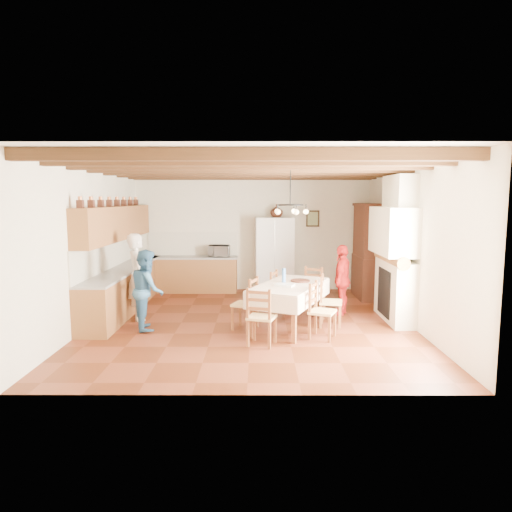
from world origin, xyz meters
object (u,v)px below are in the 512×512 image
at_px(chair_right_far, 331,301).
at_px(chair_end_far, 310,291).
at_px(chair_end_near, 262,316).
at_px(person_woman_red, 342,280).
at_px(chair_right_near, 322,311).
at_px(refrigerator, 274,254).
at_px(microwave, 219,251).
at_px(person_woman_blue, 147,289).
at_px(chair_left_far, 266,294).
at_px(person_man, 138,277).
at_px(hutch, 368,251).
at_px(dining_table, 290,288).
at_px(chair_left_near, 245,303).

bearing_deg(chair_right_far, chair_end_far, 28.50).
xyz_separation_m(chair_end_near, person_woman_red, (1.67, 2.02, 0.24)).
relative_size(chair_right_near, chair_end_near, 1.00).
distance_m(refrigerator, microwave, 1.39).
bearing_deg(person_woman_blue, chair_right_near, -117.73).
xyz_separation_m(chair_left_far, person_woman_blue, (-2.16, -0.78, 0.25)).
bearing_deg(chair_right_far, refrigerator, 27.75).
bearing_deg(person_man, chair_right_near, -128.87).
xyz_separation_m(refrigerator, chair_left_far, (-0.26, -2.65, -0.47)).
bearing_deg(person_woman_blue, hutch, -77.40).
bearing_deg(chair_right_near, chair_right_far, 3.70).
height_order(hutch, chair_right_far, hutch).
relative_size(hutch, chair_right_near, 2.34).
relative_size(chair_right_far, chair_end_far, 1.00).
distance_m(refrigerator, chair_right_near, 4.08).
bearing_deg(dining_table, chair_right_far, 7.06).
bearing_deg(hutch, chair_left_near, -137.07).
relative_size(chair_end_near, microwave, 1.85).
distance_m(chair_left_far, chair_end_near, 1.71).
height_order(chair_left_near, chair_end_near, same).
height_order(chair_right_near, chair_end_near, same).
bearing_deg(chair_end_far, chair_end_near, -86.98).
bearing_deg(person_woman_blue, microwave, -34.35).
bearing_deg(chair_right_near, person_man, 93.78).
distance_m(person_woman_blue, microwave, 3.53).
distance_m(chair_left_far, chair_right_far, 1.35).
height_order(chair_left_near, person_man, person_man).
distance_m(chair_left_near, chair_end_near, 0.96).
bearing_deg(chair_left_far, chair_end_far, 128.37).
bearing_deg(chair_end_near, chair_right_near, -143.23).
relative_size(chair_left_far, microwave, 1.85).
xyz_separation_m(chair_left_near, person_man, (-2.10, 0.67, 0.37)).
height_order(dining_table, chair_left_near, chair_left_near).
xyz_separation_m(refrigerator, person_woman_blue, (-2.42, -3.43, -0.22)).
xyz_separation_m(hutch, chair_end_far, (-1.54, -1.57, -0.64)).
xyz_separation_m(chair_end_near, chair_end_far, (1.02, 2.01, 0.00)).
xyz_separation_m(refrigerator, dining_table, (0.16, -3.36, -0.21)).
xyz_separation_m(person_man, person_woman_red, (4.06, 0.43, -0.13)).
bearing_deg(person_woman_red, chair_left_far, -56.97).
height_order(chair_right_near, person_man, person_man).
height_order(chair_right_far, person_woman_red, person_woman_red).
height_order(person_man, microwave, person_man).
bearing_deg(dining_table, hutch, 51.82).
distance_m(refrigerator, person_man, 3.91).
xyz_separation_m(chair_end_far, microwave, (-2.05, 2.27, 0.56)).
bearing_deg(dining_table, refrigerator, 92.78).
relative_size(chair_right_far, person_man, 0.56).
height_order(chair_end_far, person_man, person_man).
bearing_deg(chair_end_far, person_woman_red, 30.01).
relative_size(chair_end_near, chair_end_far, 1.00).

